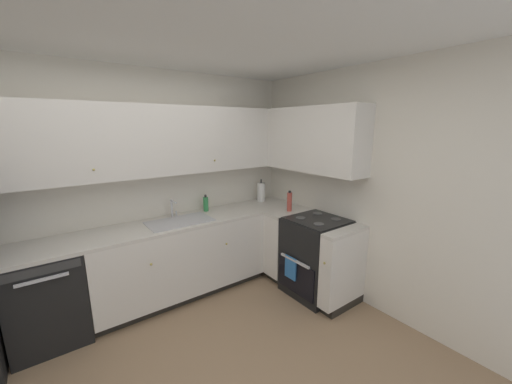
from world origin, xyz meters
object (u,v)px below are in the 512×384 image
at_px(dishwasher, 47,296).
at_px(oil_bottle, 289,202).
at_px(oven_range, 316,256).
at_px(soap_bottle, 206,204).
at_px(paper_towel_roll, 261,192).

relative_size(dishwasher, oil_bottle, 3.35).
height_order(oven_range, oil_bottle, oil_bottle).
relative_size(dishwasher, soap_bottle, 4.15).
bearing_deg(oil_bottle, dishwasher, 170.22).
bearing_deg(paper_towel_roll, soap_bottle, 178.66).
bearing_deg(paper_towel_roll, oil_bottle, -91.08).
distance_m(oven_range, soap_bottle, 1.48).
xyz_separation_m(dishwasher, soap_bottle, (1.70, 0.18, 0.56)).
relative_size(dishwasher, oven_range, 0.82).
height_order(oven_range, paper_towel_roll, paper_towel_roll).
relative_size(oven_range, soap_bottle, 5.04).
height_order(soap_bottle, paper_towel_roll, paper_towel_roll).
distance_m(dishwasher, oven_range, 2.72).
bearing_deg(oven_range, dishwasher, 160.69).
distance_m(oven_range, paper_towel_roll, 1.20).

